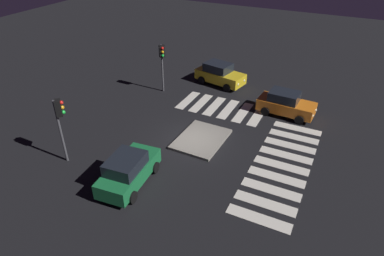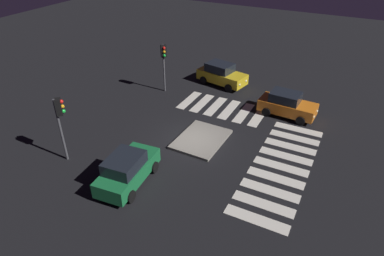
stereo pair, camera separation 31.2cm
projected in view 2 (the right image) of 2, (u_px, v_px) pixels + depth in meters
The scene contains 9 objects.
ground_plane at pixel (192, 141), 22.01m from camera, with size 80.00×80.00×0.00m, color black.
traffic_island at pixel (201, 139), 22.03m from camera, with size 3.86×2.93×0.18m.
car_yellow at pixel (221, 74), 29.13m from camera, with size 2.65×4.51×1.87m.
car_green at pixel (127, 170), 18.07m from camera, with size 4.33×2.27×1.83m.
car_orange at pixel (287, 105), 24.47m from camera, with size 2.13×4.18×1.78m.
traffic_light_west at pixel (60, 115), 18.78m from camera, with size 0.54×0.53×4.03m.
traffic_light_north at pixel (164, 57), 26.74m from camera, with size 0.54×0.54×4.01m.
crosswalk_near at pixel (281, 166), 19.72m from camera, with size 9.90×3.20×0.02m.
crosswalk_side at pixel (222, 108), 25.85m from camera, with size 3.20×6.45×0.02m.
Camera 2 is at (-16.23, -8.36, 12.32)m, focal length 31.53 mm.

